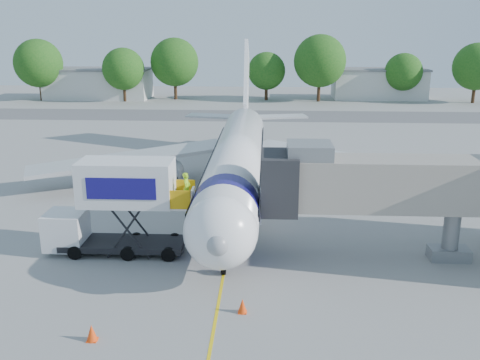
{
  "coord_description": "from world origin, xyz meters",
  "views": [
    {
      "loc": [
        2.17,
        -35.22,
        12.7
      ],
      "look_at": [
        0.52,
        -2.59,
        3.2
      ],
      "focal_mm": 40.0,
      "sensor_mm": 36.0,
      "label": 1
    }
  ],
  "objects_px": {
    "jet_bridge": "(373,184)",
    "ground_tug": "(291,328)",
    "catering_hiloader": "(117,207)",
    "aircraft": "(238,158)"
  },
  "relations": [
    {
      "from": "jet_bridge",
      "to": "ground_tug",
      "type": "height_order",
      "value": "jet_bridge"
    },
    {
      "from": "catering_hiloader",
      "to": "aircraft",
      "type": "bearing_deg",
      "value": 60.61
    },
    {
      "from": "jet_bridge",
      "to": "catering_hiloader",
      "type": "distance_m",
      "value": 14.35
    },
    {
      "from": "jet_bridge",
      "to": "ground_tug",
      "type": "xyz_separation_m",
      "value": [
        -4.69,
        -8.66,
        -3.68
      ]
    },
    {
      "from": "aircraft",
      "to": "catering_hiloader",
      "type": "xyz_separation_m",
      "value": [
        -6.27,
        -11.12,
        -0.19
      ]
    },
    {
      "from": "ground_tug",
      "to": "jet_bridge",
      "type": "bearing_deg",
      "value": 41.69
    },
    {
      "from": "aircraft",
      "to": "ground_tug",
      "type": "height_order",
      "value": "aircraft"
    },
    {
      "from": "catering_hiloader",
      "to": "ground_tug",
      "type": "xyz_separation_m",
      "value": [
        9.57,
        -8.66,
        -2.09
      ]
    },
    {
      "from": "aircraft",
      "to": "jet_bridge",
      "type": "height_order",
      "value": "aircraft"
    },
    {
      "from": "jet_bridge",
      "to": "ground_tug",
      "type": "relative_size",
      "value": 3.94
    }
  ]
}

